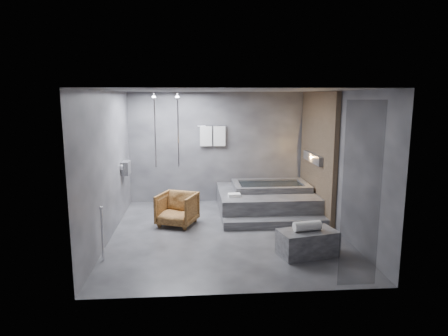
{
  "coord_description": "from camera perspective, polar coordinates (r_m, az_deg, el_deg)",
  "views": [
    {
      "loc": [
        -0.63,
        -7.59,
        2.7
      ],
      "look_at": [
        -0.03,
        0.3,
        1.27
      ],
      "focal_mm": 32.0,
      "sensor_mm": 36.0,
      "label": 1
    }
  ],
  "objects": [
    {
      "name": "driftwood_chair",
      "position": [
        8.51,
        -6.71,
        -5.85
      ],
      "size": [
        0.97,
        0.98,
        0.69
      ],
      "primitive_type": "imported",
      "rotation": [
        0.0,
        0.0,
        -0.38
      ],
      "color": "#492B12",
      "rests_on": "ground"
    },
    {
      "name": "deck_towel",
      "position": [
        8.84,
        1.48,
        -3.89
      ],
      "size": [
        0.27,
        0.21,
        0.07
      ],
      "primitive_type": "cube",
      "rotation": [
        0.0,
        0.0,
        0.04
      ],
      "color": "white",
      "rests_on": "tub_deck"
    },
    {
      "name": "room",
      "position": [
        7.96,
        3.06,
        3.27
      ],
      "size": [
        5.0,
        5.04,
        2.82
      ],
      "color": "#2C2C2F",
      "rests_on": "ground"
    },
    {
      "name": "concrete_bench",
      "position": [
        7.1,
        11.83,
        -10.41
      ],
      "size": [
        1.06,
        0.73,
        0.44
      ],
      "primitive_type": "cube",
      "rotation": [
        0.0,
        0.0,
        0.22
      ],
      "color": "#37373A",
      "rests_on": "ground"
    },
    {
      "name": "rolled_towel",
      "position": [
        6.99,
        11.8,
        -8.12
      ],
      "size": [
        0.49,
        0.24,
        0.17
      ],
      "primitive_type": "cylinder",
      "rotation": [
        0.0,
        1.57,
        0.15
      ],
      "color": "white",
      "rests_on": "concrete_bench"
    },
    {
      "name": "tub_step",
      "position": [
        8.45,
        7.38,
        -7.8
      ],
      "size": [
        2.2,
        0.36,
        0.18
      ],
      "primitive_type": "cube",
      "color": "#313134",
      "rests_on": "ground"
    },
    {
      "name": "tub_deck",
      "position": [
        9.51,
        5.96,
        -4.7
      ],
      "size": [
        2.2,
        2.0,
        0.5
      ],
      "primitive_type": "cube",
      "color": "#313134",
      "rests_on": "ground"
    }
  ]
}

